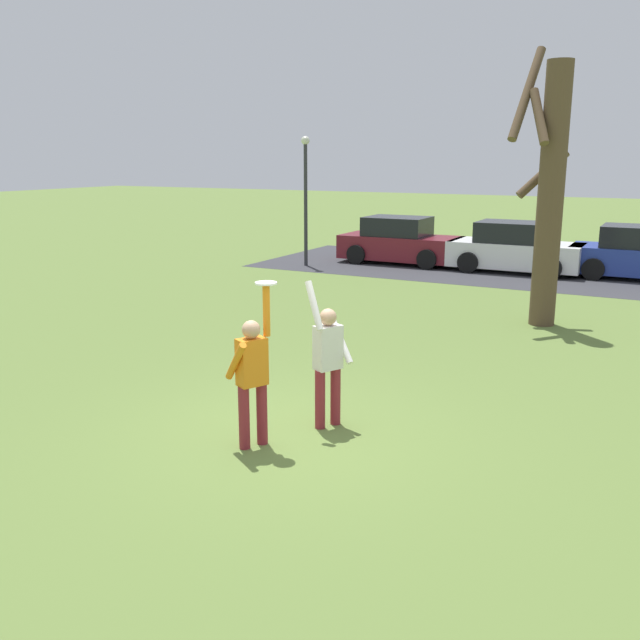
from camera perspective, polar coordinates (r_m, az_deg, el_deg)
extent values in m
plane|color=olive|center=(9.40, -2.52, -9.34)|extent=(120.00, 120.00, 0.00)
cylinder|color=maroon|center=(8.87, -6.24, -7.97)|extent=(0.14, 0.14, 0.82)
cylinder|color=maroon|center=(8.99, -4.78, -7.64)|extent=(0.14, 0.14, 0.82)
cube|color=orange|center=(8.70, -5.61, -3.44)|extent=(0.36, 0.42, 0.60)
sphere|color=tan|center=(8.59, -5.67, -0.78)|extent=(0.23, 0.23, 0.23)
cylinder|color=orange|center=(8.58, -6.92, -3.38)|extent=(0.46, 0.29, 0.58)
cylinder|color=orange|center=(8.65, -4.41, 0.81)|extent=(0.09, 0.09, 0.66)
cylinder|color=maroon|center=(9.60, 1.28, -6.22)|extent=(0.14, 0.14, 0.82)
cylinder|color=maroon|center=(9.45, 0.00, -6.52)|extent=(0.14, 0.14, 0.82)
cube|color=silver|center=(9.31, 0.66, -2.25)|extent=(0.36, 0.42, 0.60)
sphere|color=tan|center=(9.21, 0.66, 0.24)|extent=(0.23, 0.23, 0.23)
cylinder|color=silver|center=(9.43, 1.76, -1.76)|extent=(0.46, 0.29, 0.58)
cylinder|color=silver|center=(9.04, -0.49, 1.19)|extent=(0.34, 0.22, 0.65)
cylinder|color=white|center=(8.59, -4.45, 3.03)|extent=(0.27, 0.27, 0.02)
cube|color=maroon|center=(24.32, 6.65, 5.95)|extent=(4.10, 1.80, 0.80)
cube|color=black|center=(24.29, 6.36, 7.65)|extent=(2.10, 1.64, 0.64)
cylinder|color=black|center=(24.78, 10.15, 5.45)|extent=(0.66, 0.22, 0.66)
cylinder|color=black|center=(23.07, 8.76, 4.93)|extent=(0.66, 0.22, 0.66)
cylinder|color=black|center=(25.66, 4.72, 5.87)|extent=(0.66, 0.22, 0.66)
cylinder|color=black|center=(24.01, 3.00, 5.39)|extent=(0.66, 0.22, 0.66)
cube|color=white|center=(23.19, 15.72, 5.18)|extent=(4.10, 1.80, 0.80)
cube|color=black|center=(23.13, 15.46, 6.98)|extent=(2.10, 1.64, 0.64)
cylinder|color=black|center=(23.88, 19.14, 4.64)|extent=(0.66, 0.22, 0.66)
cylinder|color=black|center=(22.10, 18.39, 4.05)|extent=(0.66, 0.22, 0.66)
cylinder|color=black|center=(24.38, 13.22, 5.18)|extent=(0.66, 0.22, 0.66)
cylinder|color=black|center=(22.64, 12.04, 4.64)|extent=(0.66, 0.22, 0.66)
cube|color=black|center=(23.04, 24.72, 6.23)|extent=(2.10, 1.64, 0.64)
cylinder|color=black|center=(24.13, 21.99, 4.49)|extent=(0.66, 0.22, 0.66)
cylinder|color=black|center=(22.34, 21.48, 3.90)|extent=(0.66, 0.22, 0.66)
cube|color=#38383D|center=(23.31, 15.41, 3.89)|extent=(16.58, 6.40, 0.01)
cylinder|color=brown|center=(15.73, 18.38, 9.52)|extent=(0.55, 0.55, 5.53)
cylinder|color=brown|center=(15.58, 17.52, 15.63)|extent=(0.65, 0.87, 1.20)
cylinder|color=brown|center=(16.17, 17.78, 11.32)|extent=(1.05, 0.78, 1.06)
cylinder|color=brown|center=(15.99, 16.61, 17.38)|extent=(0.43, 1.50, 2.02)
cylinder|color=#2D2D33|center=(23.48, -1.18, 9.33)|extent=(0.12, 0.12, 4.00)
sphere|color=silver|center=(23.43, -1.21, 14.51)|extent=(0.28, 0.28, 0.28)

